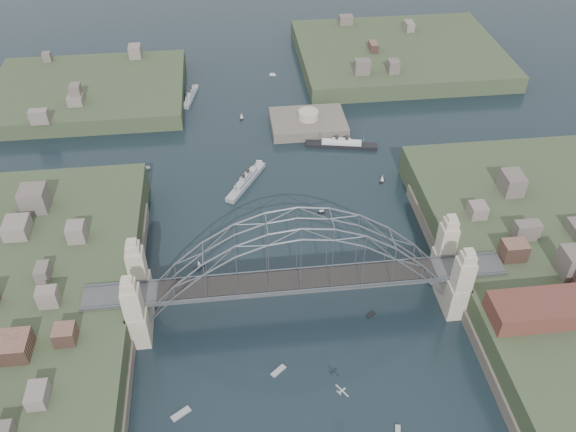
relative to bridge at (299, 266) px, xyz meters
The scene contains 26 objects.
ground 12.32m from the bridge, ahead, with size 500.00×500.00×0.00m, color black.
bridge is the anchor object (origin of this frame).
shore_west 58.25m from the bridge, behind, with size 50.50×90.00×12.00m.
shore_east 58.25m from the bridge, ahead, with size 50.50×90.00×12.00m.
headland_nw 110.41m from the bridge, 120.07° to the left, with size 60.00×45.00×9.00m, color #313D25.
headland_ne 121.38m from the bridge, 65.56° to the left, with size 70.00×55.00×9.50m, color #313D25.
fort_island 72.14m from the bridge, 80.27° to the left, with size 22.00×16.00×9.40m.
wharf_shed 46.23m from the bridge, 17.65° to the right, with size 20.00×8.00×4.00m, color #592D26.
finger_pier 49.40m from the bridge, 35.68° to the right, with size 4.00×22.00×1.40m, color #434446.
naval_cruiser_near 46.36m from the bridge, 100.32° to the left, with size 11.36×16.61×5.39m.
naval_cruiser_far 95.32m from the bridge, 103.98° to the left, with size 5.10×14.35×4.82m.
ocean_liner 62.82m from the bridge, 71.18° to the left, with size 20.38×6.69×4.97m.
aeroplane 25.42m from the bridge, 79.81° to the right, with size 1.92×2.70×0.45m.
small_boat_a 27.44m from the bridge, 144.56° to the left, with size 2.56×2.37×2.38m.
small_boat_b 33.89m from the bridge, 72.16° to the left, with size 1.76×0.91×1.43m.
small_boat_c 20.09m from the bridge, 110.55° to the right, with size 3.14×2.83×0.45m.
small_boat_d 50.68m from the bridge, 56.10° to the left, with size 1.76×1.99×2.38m.
small_boat_e 65.00m from the bridge, 123.26° to the left, with size 3.44×2.80×1.43m.
small_boat_f 55.22m from the bridge, 94.09° to the left, with size 1.60×0.83×0.45m.
small_boat_g 34.80m from the bridge, 65.68° to the right, with size 1.53×2.82×0.45m.
small_boat_h 78.21m from the bridge, 95.48° to the left, with size 1.35×2.19×2.38m.
small_boat_i 31.49m from the bridge, 20.47° to the left, with size 2.15×1.23×2.38m.
small_boat_j 34.40m from the bridge, 137.07° to the right, with size 3.71×2.99×0.45m.
small_boat_k 105.27m from the bridge, 87.43° to the left, with size 2.26×1.23×1.43m.
small_boat_l 52.39m from the bridge, 136.45° to the left, with size 2.36×0.82×0.45m.
small_boat_m 19.31m from the bridge, 13.80° to the right, with size 2.10×1.81×0.45m.
Camera 1 is at (-11.47, -81.50, 94.27)m, focal length 37.27 mm.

